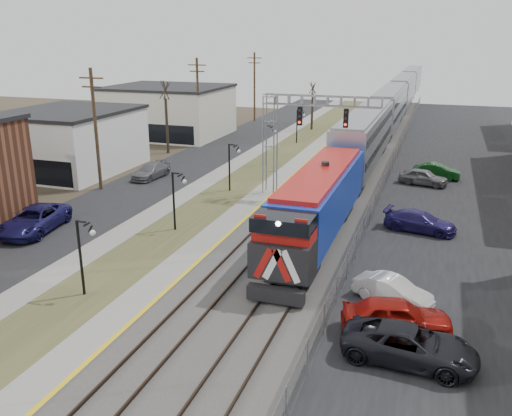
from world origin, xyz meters
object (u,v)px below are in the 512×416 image
at_px(train, 392,106).
at_px(car_lot_b, 393,291).
at_px(signal_gantry, 291,128).
at_px(car_lot_a, 397,317).

height_order(train, car_lot_b, train).
height_order(signal_gantry, car_lot_a, signal_gantry).
xyz_separation_m(train, car_lot_b, (5.23, -53.58, -2.30)).
xyz_separation_m(train, car_lot_a, (5.65, -56.43, -2.13)).
height_order(car_lot_a, car_lot_b, car_lot_a).
xyz_separation_m(car_lot_a, car_lot_b, (-0.41, 2.85, -0.17)).
xyz_separation_m(signal_gantry, car_lot_a, (9.93, -18.72, -4.78)).
bearing_deg(car_lot_a, train, -8.19).
relative_size(train, signal_gantry, 12.07).
bearing_deg(train, car_lot_b, -84.42).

